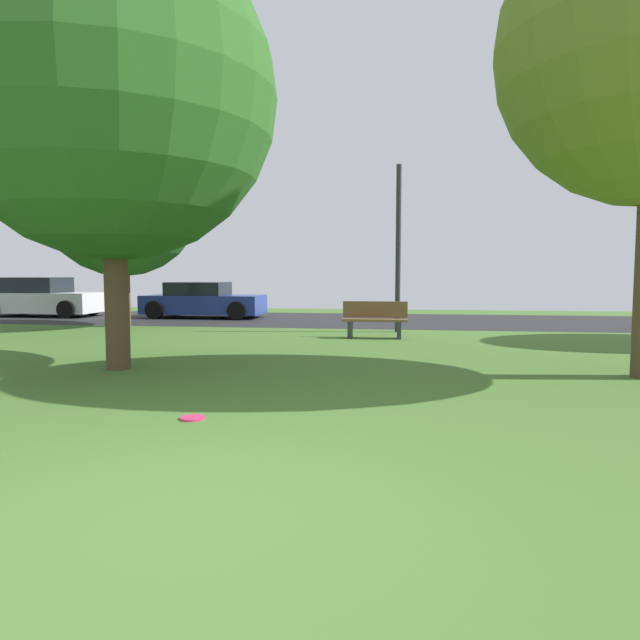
{
  "coord_description": "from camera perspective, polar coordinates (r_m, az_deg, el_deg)",
  "views": [
    {
      "loc": [
        1.38,
        -3.46,
        1.59
      ],
      "look_at": [
        0.0,
        5.97,
        0.81
      ],
      "focal_mm": 32.04,
      "sensor_mm": 36.0,
      "label": 1
    }
  ],
  "objects": [
    {
      "name": "parked_car_blue",
      "position": [
        20.98,
        -11.62,
        1.85
      ],
      "size": [
        4.23,
        2.0,
        1.28
      ],
      "color": "#233893",
      "rests_on": "ground_plane"
    },
    {
      "name": "parked_car_white",
      "position": [
        23.65,
        -26.0,
        1.94
      ],
      "size": [
        4.16,
        1.96,
        1.45
      ],
      "color": "white",
      "rests_on": "ground_plane"
    },
    {
      "name": "oak_tree_right",
      "position": [
        10.44,
        -20.16,
        20.38
      ],
      "size": [
        5.36,
        5.36,
        7.16
      ],
      "color": "brown",
      "rests_on": "ground_plane"
    },
    {
      "name": "frisbee_disc",
      "position": [
        6.49,
        -12.61,
        -9.52
      ],
      "size": [
        0.27,
        0.27,
        0.03
      ],
      "primitive_type": "cylinder",
      "color": "#EA2D6B",
      "rests_on": "ground_plane"
    },
    {
      "name": "ground_plane",
      "position": [
        4.05,
        -13.05,
        -18.61
      ],
      "size": [
        44.0,
        44.0,
        0.0
      ],
      "primitive_type": "plane",
      "color": "#47702D"
    },
    {
      "name": "road_strip",
      "position": [
        19.57,
        4.27,
        -0.0
      ],
      "size": [
        44.0,
        6.4,
        0.01
      ],
      "primitive_type": "cube",
      "color": "#28282B",
      "rests_on": "ground_plane"
    },
    {
      "name": "maple_tree_near",
      "position": [
        18.2,
        -19.25,
        11.51
      ],
      "size": [
        4.7,
        4.7,
        6.2
      ],
      "color": "brown",
      "rests_on": "ground_plane"
    },
    {
      "name": "park_bench",
      "position": [
        14.15,
        5.49,
        0.07
      ],
      "size": [
        1.6,
        0.45,
        0.9
      ],
      "rotation": [
        0.0,
        0.0,
        3.14
      ],
      "color": "brown",
      "rests_on": "ground_plane"
    },
    {
      "name": "street_lamp_post",
      "position": [
        15.67,
        7.82,
        7.03
      ],
      "size": [
        0.14,
        0.14,
        4.5
      ],
      "primitive_type": "cylinder",
      "color": "#2D2D33",
      "rests_on": "ground_plane"
    }
  ]
}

